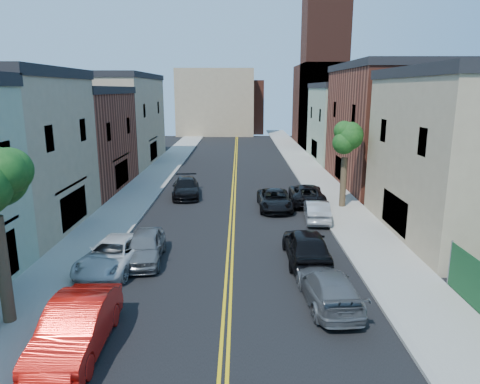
{
  "coord_description": "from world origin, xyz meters",
  "views": [
    {
      "loc": [
        0.5,
        -0.42,
        8.38
      ],
      "look_at": [
        0.52,
        26.56,
        2.0
      ],
      "focal_mm": 32.62,
      "sensor_mm": 36.0,
      "label": 1
    }
  ],
  "objects_px": {
    "white_pickup": "(113,255)",
    "grey_car_right": "(329,288)",
    "black_car_left": "(186,188)",
    "silver_car_right": "(317,211)",
    "black_car_right": "(306,245)",
    "red_sedan": "(76,327)",
    "black_suv_lane": "(275,200)",
    "dark_car_right_far": "(306,194)",
    "grey_car_left": "(145,247)"
  },
  "relations": [
    {
      "from": "white_pickup",
      "to": "grey_car_right",
      "type": "bearing_deg",
      "value": -12.69
    },
    {
      "from": "black_car_left",
      "to": "silver_car_right",
      "type": "xyz_separation_m",
      "value": [
        9.3,
        -6.64,
        -0.04
      ]
    },
    {
      "from": "silver_car_right",
      "to": "black_car_right",
      "type": "bearing_deg",
      "value": 80.56
    },
    {
      "from": "grey_car_right",
      "to": "silver_car_right",
      "type": "height_order",
      "value": "same"
    },
    {
      "from": "black_car_right",
      "to": "silver_car_right",
      "type": "xyz_separation_m",
      "value": [
        1.7,
        6.89,
        -0.16
      ]
    },
    {
      "from": "red_sedan",
      "to": "silver_car_right",
      "type": "height_order",
      "value": "red_sedan"
    },
    {
      "from": "black_car_left",
      "to": "black_car_right",
      "type": "xyz_separation_m",
      "value": [
        7.6,
        -13.53,
        0.11
      ]
    },
    {
      "from": "grey_car_right",
      "to": "black_suv_lane",
      "type": "distance_m",
      "value": 14.23
    },
    {
      "from": "grey_car_right",
      "to": "silver_car_right",
      "type": "bearing_deg",
      "value": -101.31
    },
    {
      "from": "black_car_right",
      "to": "black_suv_lane",
      "type": "bearing_deg",
      "value": -85.83
    },
    {
      "from": "silver_car_right",
      "to": "grey_car_right",
      "type": "bearing_deg",
      "value": 87.0
    },
    {
      "from": "black_car_right",
      "to": "silver_car_right",
      "type": "relative_size",
      "value": 1.19
    },
    {
      "from": "red_sedan",
      "to": "black_car_left",
      "type": "xyz_separation_m",
      "value": [
        1.01,
        21.11,
        -0.11
      ]
    },
    {
      "from": "red_sedan",
      "to": "silver_car_right",
      "type": "xyz_separation_m",
      "value": [
        10.31,
        14.47,
        -0.15
      ]
    },
    {
      "from": "black_car_right",
      "to": "black_suv_lane",
      "type": "xyz_separation_m",
      "value": [
        -0.8,
        9.77,
        -0.16
      ]
    },
    {
      "from": "red_sedan",
      "to": "black_suv_lane",
      "type": "relative_size",
      "value": 1.04
    },
    {
      "from": "black_car_left",
      "to": "black_suv_lane",
      "type": "height_order",
      "value": "black_car_left"
    },
    {
      "from": "silver_car_right",
      "to": "black_suv_lane",
      "type": "distance_m",
      "value": 3.81
    },
    {
      "from": "black_car_right",
      "to": "dark_car_right_far",
      "type": "height_order",
      "value": "black_car_right"
    },
    {
      "from": "grey_car_right",
      "to": "silver_car_right",
      "type": "xyz_separation_m",
      "value": [
        1.47,
        11.31,
        -0.0
      ]
    },
    {
      "from": "black_suv_lane",
      "to": "black_car_right",
      "type": "bearing_deg",
      "value": -86.77
    },
    {
      "from": "white_pickup",
      "to": "black_car_right",
      "type": "height_order",
      "value": "black_car_right"
    },
    {
      "from": "dark_car_right_far",
      "to": "black_car_right",
      "type": "bearing_deg",
      "value": 84.34
    },
    {
      "from": "white_pickup",
      "to": "black_car_right",
      "type": "relative_size",
      "value": 1.03
    },
    {
      "from": "grey_car_left",
      "to": "silver_car_right",
      "type": "relative_size",
      "value": 1.06
    },
    {
      "from": "grey_car_right",
      "to": "white_pickup",
      "type": "bearing_deg",
      "value": -24.16
    },
    {
      "from": "grey_car_left",
      "to": "red_sedan",
      "type": "bearing_deg",
      "value": -97.95
    },
    {
      "from": "grey_car_left",
      "to": "grey_car_right",
      "type": "height_order",
      "value": "grey_car_left"
    },
    {
      "from": "grey_car_right",
      "to": "dark_car_right_far",
      "type": "xyz_separation_m",
      "value": [
        1.47,
        15.77,
        0.04
      ]
    },
    {
      "from": "red_sedan",
      "to": "black_car_left",
      "type": "height_order",
      "value": "red_sedan"
    },
    {
      "from": "grey_car_right",
      "to": "grey_car_left",
      "type": "bearing_deg",
      "value": -32.49
    },
    {
      "from": "black_car_left",
      "to": "black_suv_lane",
      "type": "bearing_deg",
      "value": -34.9
    },
    {
      "from": "red_sedan",
      "to": "silver_car_right",
      "type": "bearing_deg",
      "value": 53.26
    },
    {
      "from": "grey_car_left",
      "to": "black_car_right",
      "type": "relative_size",
      "value": 0.89
    },
    {
      "from": "grey_car_left",
      "to": "silver_car_right",
      "type": "distance_m",
      "value": 11.87
    },
    {
      "from": "white_pickup",
      "to": "dark_car_right_far",
      "type": "xyz_separation_m",
      "value": [
        11.0,
        12.26,
        0.02
      ]
    },
    {
      "from": "grey_car_right",
      "to": "black_car_right",
      "type": "relative_size",
      "value": 0.96
    },
    {
      "from": "grey_car_left",
      "to": "dark_car_right_far",
      "type": "relative_size",
      "value": 0.84
    },
    {
      "from": "grey_car_right",
      "to": "black_car_right",
      "type": "bearing_deg",
      "value": -90.94
    },
    {
      "from": "grey_car_left",
      "to": "black_car_left",
      "type": "xyz_separation_m",
      "value": [
        0.42,
        13.45,
        -0.02
      ]
    },
    {
      "from": "dark_car_right_far",
      "to": "black_suv_lane",
      "type": "xyz_separation_m",
      "value": [
        -2.5,
        -1.58,
        -0.05
      ]
    },
    {
      "from": "red_sedan",
      "to": "grey_car_right",
      "type": "bearing_deg",
      "value": 18.41
    },
    {
      "from": "black_car_right",
      "to": "red_sedan",
      "type": "bearing_deg",
      "value": 40.85
    },
    {
      "from": "white_pickup",
      "to": "silver_car_right",
      "type": "relative_size",
      "value": 1.22
    },
    {
      "from": "grey_car_left",
      "to": "silver_car_right",
      "type": "height_order",
      "value": "grey_car_left"
    },
    {
      "from": "black_car_left",
      "to": "grey_car_right",
      "type": "relative_size",
      "value": 1.06
    },
    {
      "from": "red_sedan",
      "to": "grey_car_right",
      "type": "distance_m",
      "value": 9.39
    },
    {
      "from": "grey_car_left",
      "to": "dark_car_right_far",
      "type": "bearing_deg",
      "value": 45.72
    },
    {
      "from": "grey_car_left",
      "to": "black_suv_lane",
      "type": "relative_size",
      "value": 0.9
    },
    {
      "from": "dark_car_right_far",
      "to": "grey_car_right",
      "type": "bearing_deg",
      "value": 87.53
    }
  ]
}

